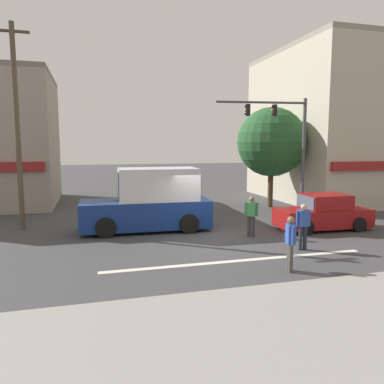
{
  "coord_description": "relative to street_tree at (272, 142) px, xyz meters",
  "views": [
    {
      "loc": [
        -4.62,
        -14.5,
        3.75
      ],
      "look_at": [
        -0.11,
        2.0,
        1.6
      ],
      "focal_mm": 35.0,
      "sensor_mm": 36.0,
      "label": 1
    }
  ],
  "objects": [
    {
      "name": "ground_plane",
      "position": [
        -5.93,
        -6.0,
        -3.92
      ],
      "size": [
        120.0,
        120.0,
        0.0
      ],
      "primitive_type": "plane",
      "color": "#3D3D3F"
    },
    {
      "name": "lane_marking_stripe",
      "position": [
        -5.93,
        -9.5,
        -3.92
      ],
      "size": [
        9.0,
        0.24,
        0.01
      ],
      "primitive_type": "cube",
      "color": "silver",
      "rests_on": "ground"
    },
    {
      "name": "sidewalk_curb",
      "position": [
        -5.93,
        -14.5,
        -3.84
      ],
      "size": [
        40.0,
        5.0,
        0.16
      ],
      "primitive_type": "cube",
      "color": "gray",
      "rests_on": "ground"
    },
    {
      "name": "building_right_corner",
      "position": [
        6.76,
        2.23,
        1.11
      ],
      "size": [
        10.04,
        10.71,
        10.07
      ],
      "color": "#B7AD99",
      "rests_on": "ground"
    },
    {
      "name": "street_tree",
      "position": [
        0.0,
        0.0,
        0.0
      ],
      "size": [
        4.13,
        4.13,
        6.0
      ],
      "color": "#4C3823",
      "rests_on": "ground"
    },
    {
      "name": "utility_pole_near_left",
      "position": [
        -13.53,
        -2.63,
        0.69
      ],
      "size": [
        1.4,
        0.22,
        8.91
      ],
      "color": "brown",
      "rests_on": "ground"
    },
    {
      "name": "traffic_light_mast",
      "position": [
        -0.43,
        -2.53,
        0.25
      ],
      "size": [
        4.86,
        0.74,
        6.2
      ],
      "color": "#47474C",
      "rests_on": "ground"
    },
    {
      "name": "box_truck_waiting_far",
      "position": [
        -8.03,
        -4.33,
        -2.67
      ],
      "size": [
        5.67,
        2.4,
        2.75
      ],
      "color": "navy",
      "rests_on": "ground"
    },
    {
      "name": "sedan_crossing_center",
      "position": [
        -5.09,
        3.03,
        -3.21
      ],
      "size": [
        1.94,
        4.13,
        1.58
      ],
      "color": "silver",
      "rests_on": "ground"
    },
    {
      "name": "sedan_parked_curbside",
      "position": [
        -0.55,
        -6.18,
        -3.21
      ],
      "size": [
        4.16,
        2.0,
        1.58
      ],
      "color": "maroon",
      "rests_on": "ground"
    },
    {
      "name": "pedestrian_foreground_with_bag",
      "position": [
        -4.88,
        -10.83,
        -2.97
      ],
      "size": [
        0.41,
        0.67,
        1.67
      ],
      "color": "#4C4742",
      "rests_on": "ground"
    },
    {
      "name": "pedestrian_mid_crossing",
      "position": [
        -3.24,
        -8.89,
        -2.97
      ],
      "size": [
        0.57,
        0.24,
        1.67
      ],
      "color": "#232838",
      "rests_on": "ground"
    },
    {
      "name": "pedestrian_far_side",
      "position": [
        -4.23,
        -6.62,
        -2.97
      ],
      "size": [
        0.49,
        0.39,
        1.67
      ],
      "color": "#333338",
      "rests_on": "ground"
    }
  ]
}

